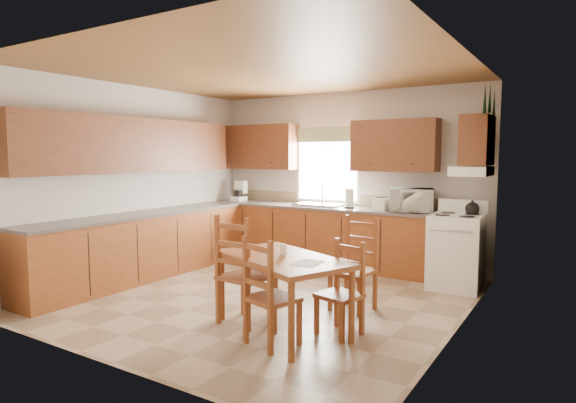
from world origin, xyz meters
The scene contains 35 objects.
floor centered at (0.00, 0.00, 0.00)m, with size 4.50×4.50×0.00m, color gray.
ceiling centered at (0.00, 0.00, 2.70)m, with size 4.50×4.50×0.00m, color brown.
wall_left centered at (-2.25, 0.00, 1.35)m, with size 4.50×4.50×0.00m, color beige.
wall_right centered at (2.25, 0.00, 1.35)m, with size 4.50×4.50×0.00m, color beige.
wall_back centered at (0.00, 2.25, 1.35)m, with size 4.50×4.50×0.00m, color beige.
wall_front centered at (0.00, -2.25, 1.35)m, with size 4.50×4.50×0.00m, color beige.
lower_cab_back centered at (-0.38, 1.95, 0.44)m, with size 3.75×0.60×0.88m, color brown.
lower_cab_left centered at (-1.95, -0.15, 0.44)m, with size 0.60×3.60×0.88m, color brown.
counter_back centered at (-0.38, 1.95, 0.90)m, with size 3.75×0.63×0.04m, color #59504B.
counter_left centered at (-1.95, -0.15, 0.90)m, with size 0.63×3.60×0.04m, color #59504B.
backsplash centered at (-0.38, 2.24, 1.01)m, with size 3.75×0.01×0.18m, color #847353.
upper_cab_back_left centered at (-1.55, 2.08, 1.85)m, with size 1.41×0.33×0.75m, color brown.
upper_cab_back_right centered at (0.86, 2.08, 1.85)m, with size 1.25×0.33×0.75m, color brown.
upper_cab_left centered at (-2.08, -0.15, 1.85)m, with size 0.33×3.60×0.75m, color brown.
upper_cab_stove centered at (2.08, 1.65, 1.90)m, with size 0.33×0.62×0.62m, color brown.
range_hood centered at (2.03, 1.65, 1.52)m, with size 0.44×0.62×0.12m, color white.
window_frame centered at (-0.30, 2.22, 1.55)m, with size 1.13×0.02×1.18m, color white.
window_pane centered at (-0.30, 2.21, 1.55)m, with size 1.05×0.01×1.10m, color white.
window_valance centered at (-0.30, 2.19, 2.05)m, with size 1.19×0.01×0.24m, color #365628.
sink_basin centered at (-0.30, 1.95, 0.94)m, with size 0.75×0.45×0.04m, color silver.
pine_decal_a centered at (2.21, 1.33, 2.38)m, with size 0.22×0.22×0.36m, color #16411C.
pine_decal_b centered at (2.21, 1.65, 2.42)m, with size 0.22×0.22×0.36m, color #16411C.
pine_decal_c centered at (2.21, 1.97, 2.38)m, with size 0.22×0.22×0.36m, color #16411C.
stove centered at (1.88, 1.62, 0.47)m, with size 0.63×0.65×0.94m, color white.
coffeemaker centered at (-1.89, 1.96, 1.10)m, with size 0.21×0.25×0.35m, color white.
paper_towel centered at (0.23, 1.93, 1.07)m, with size 0.13×0.13×0.29m, color white.
toaster centered at (0.74, 1.91, 1.01)m, with size 0.22×0.14×0.18m, color white.
microwave centered at (1.17, 1.95, 1.09)m, with size 0.55×0.40×0.33m, color white.
dining_table centered at (0.79, -0.84, 0.37)m, with size 1.38×0.79×0.74m, color brown.
chair_near_left centered at (0.34, -0.84, 0.56)m, with size 0.47×0.44×1.11m, color brown.
chair_near_right centered at (0.90, -1.17, 0.49)m, with size 0.42×0.40×0.99m, color brown.
chair_far_left centered at (1.11, 0.12, 0.51)m, with size 0.43×0.41×1.02m, color brown.
chair_far_right centered at (1.31, -0.63, 0.45)m, with size 0.37×0.36×0.89m, color brown.
table_paper centered at (1.14, -0.96, 0.74)m, with size 0.22×0.30×0.00m, color white.
table_card centered at (0.77, -0.79, 0.80)m, with size 0.08×0.02×0.11m, color white.
Camera 1 is at (3.26, -4.70, 1.72)m, focal length 30.00 mm.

